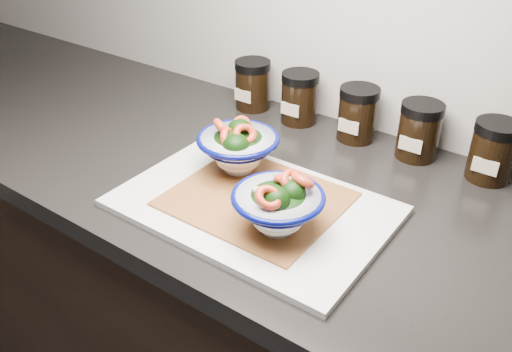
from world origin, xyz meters
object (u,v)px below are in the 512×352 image
Objects in this scene: bowl_left at (238,147)px; spice_jar_c at (358,114)px; spice_jar_d at (419,131)px; bowl_right at (279,206)px; spice_jar_e at (493,151)px; spice_jar_a at (253,85)px; spice_jar_b at (300,98)px; cutting_board at (253,206)px.

bowl_left is 0.29m from spice_jar_c.
bowl_right is at bearing -101.49° from spice_jar_d.
spice_jar_d is 0.14m from spice_jar_e.
bowl_right reaches higher than spice_jar_a.
bowl_left is 1.04× the size of bowl_right.
bowl_right is 1.28× the size of spice_jar_e.
bowl_left is 0.46m from spice_jar_e.
spice_jar_a is 0.27m from spice_jar_c.
bowl_right is at bearing -62.55° from spice_jar_b.
bowl_left is at bearing -131.71° from spice_jar_d.
spice_jar_b is at bearing 180.00° from spice_jar_d.
spice_jar_a is at bearing 180.00° from spice_jar_d.
spice_jar_a reaches higher than cutting_board.
bowl_left reaches higher than spice_jar_b.
spice_jar_b is 1.00× the size of spice_jar_c.
spice_jar_d is (0.13, 0.00, 0.00)m from spice_jar_c.
spice_jar_e is at bearing 60.20° from bowl_right.
cutting_board is at bearing 152.46° from bowl_right.
spice_jar_a and spice_jar_d have the same top height.
bowl_left is 1.33× the size of spice_jar_a.
bowl_left is 1.33× the size of spice_jar_b.
bowl_left is (-0.08, 0.07, 0.06)m from cutting_board.
spice_jar_a is at bearing 126.11° from cutting_board.
cutting_board is 0.10m from bowl_right.
spice_jar_d is at bearing 0.00° from spice_jar_b.
spice_jar_c is (0.02, 0.34, 0.05)m from cutting_board.
cutting_board is at bearing -53.89° from spice_jar_a.
cutting_board is 0.45m from spice_jar_e.
spice_jar_b and spice_jar_e have the same top height.
cutting_board is 0.34m from spice_jar_c.
spice_jar_a is 1.00× the size of spice_jar_e.
spice_jar_d reaches higher than cutting_board.
spice_jar_b is (-0.20, 0.38, -0.00)m from bowl_right.
cutting_board is 3.98× the size of spice_jar_b.
spice_jar_b is 0.41m from spice_jar_e.
spice_jar_a and spice_jar_b have the same top height.
bowl_left is at bearing 140.73° from cutting_board.
spice_jar_b is at bearing 117.45° from bowl_right.
spice_jar_d is at bearing 48.29° from bowl_left.
spice_jar_b is (0.13, 0.00, 0.00)m from spice_jar_a.
cutting_board is 0.36m from spice_jar_b.
bowl_right is 1.28× the size of spice_jar_a.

